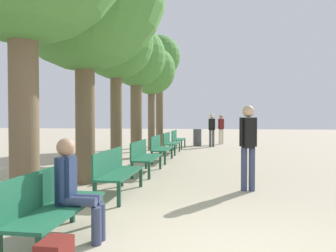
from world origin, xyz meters
The scene contains 15 objects.
bench_row_0 centered at (-1.86, 0.09, 0.51)m, with size 0.52×1.71×0.88m.
bench_row_1 centered at (-1.86, 2.59, 0.51)m, with size 0.52×1.71×0.88m.
bench_row_2 centered at (-1.86, 5.08, 0.51)m, with size 0.52×1.71×0.88m.
bench_row_3 centered at (-1.86, 7.57, 0.51)m, with size 0.52×1.71×0.88m.
bench_row_4 centered at (-1.86, 10.06, 0.51)m, with size 0.52×1.71×0.88m.
bench_row_5 centered at (-1.86, 12.56, 0.51)m, with size 0.52×1.71×0.88m.
tree_row_2 centered at (-2.89, 5.94, 3.71)m, with size 2.25×2.25×4.91m.
tree_row_3 centered at (-2.89, 8.42, 3.67)m, with size 2.22×2.22×4.90m.
tree_row_4 centered at (-2.89, 11.30, 3.63)m, with size 2.23×2.23×4.80m.
tree_row_5 centered at (-2.89, 13.47, 4.58)m, with size 2.20×2.20×5.82m.
person_seated centered at (-1.62, 0.22, 0.67)m, with size 0.58×0.33×1.26m.
pedestrian_near centered at (0.34, 15.28, 0.96)m, with size 0.34×0.27×1.67m.
pedestrian_mid centered at (0.72, 3.34, 1.00)m, with size 0.36×0.29×1.75m.
pedestrian_far centered at (-0.16, 13.49, 0.97)m, with size 0.34×0.29×1.70m.
trash_bin centered at (-0.93, 13.98, 0.45)m, with size 0.44×0.44×0.90m.
Camera 1 is at (0.08, -3.52, 1.50)m, focal length 35.00 mm.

